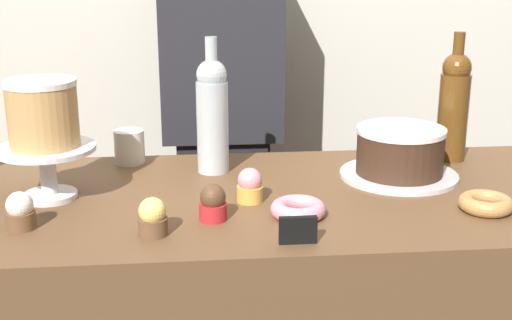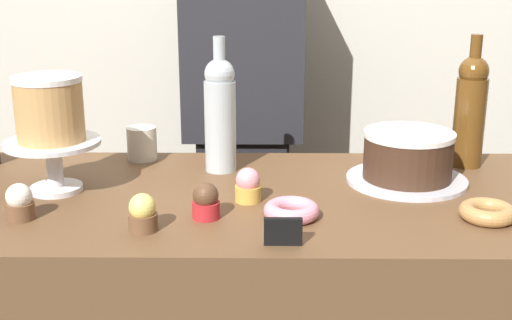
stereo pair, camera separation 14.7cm
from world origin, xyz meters
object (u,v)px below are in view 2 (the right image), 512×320
object	(u,v)px
price_sign_chalkboard	(283,232)
coffee_cup_ceramic	(142,143)
cupcake_strawberry	(248,186)
cupcake_chocolate	(206,202)
cake_stand_pedestal	(54,157)
white_layer_cake	(49,109)
wine_bottle_clear	(220,113)
cupcake_vanilla	(20,203)
donut_maple	(487,212)
wine_bottle_amber	(470,109)
chocolate_round_cake	(408,155)
barista_figure	(243,138)
donut_pink	(291,210)
cupcake_lemon	(143,213)

from	to	relation	value
price_sign_chalkboard	coffee_cup_ceramic	world-z (taller)	coffee_cup_ceramic
cupcake_strawberry	cupcake_chocolate	bearing A→B (deg)	-130.30
cake_stand_pedestal	white_layer_cake	bearing A→B (deg)	7.13
wine_bottle_clear	cupcake_strawberry	xyz separation A→B (m)	(0.07, -0.22, -0.11)
white_layer_cake	cupcake_vanilla	bearing A→B (deg)	-97.60
donut_maple	cupcake_vanilla	bearing A→B (deg)	-179.64
wine_bottle_amber	cake_stand_pedestal	bearing A→B (deg)	-168.27
wine_bottle_clear	wine_bottle_amber	size ratio (longest dim) A/B	1.00
wine_bottle_amber	cupcake_chocolate	world-z (taller)	wine_bottle_amber
cake_stand_pedestal	cupcake_vanilla	xyz separation A→B (m)	(-0.02, -0.17, -0.04)
wine_bottle_clear	chocolate_round_cake	bearing A→B (deg)	-11.13
wine_bottle_amber	white_layer_cake	bearing A→B (deg)	-168.27
cake_stand_pedestal	barista_figure	size ratio (longest dim) A/B	0.13
white_layer_cake	donut_maple	world-z (taller)	white_layer_cake
cupcake_chocolate	coffee_cup_ceramic	world-z (taller)	coffee_cup_ceramic
wine_bottle_clear	barista_figure	size ratio (longest dim) A/B	0.20
wine_bottle_clear	price_sign_chalkboard	size ratio (longest dim) A/B	4.65
donut_pink	price_sign_chalkboard	size ratio (longest dim) A/B	1.60
white_layer_cake	donut_pink	world-z (taller)	white_layer_cake
white_layer_cake	barista_figure	xyz separation A→B (m)	(0.40, 0.61, -0.23)
cupcake_strawberry	cupcake_chocolate	size ratio (longest dim) A/B	1.00
cupcake_lemon	white_layer_cake	bearing A→B (deg)	136.29
chocolate_round_cake	wine_bottle_amber	world-z (taller)	wine_bottle_amber
white_layer_cake	coffee_cup_ceramic	size ratio (longest dim) A/B	1.75
coffee_cup_ceramic	chocolate_round_cake	bearing A→B (deg)	-15.02
cupcake_chocolate	donut_maple	world-z (taller)	cupcake_chocolate
white_layer_cake	cupcake_chocolate	size ratio (longest dim) A/B	2.00
donut_pink	coffee_cup_ceramic	size ratio (longest dim) A/B	1.32
cupcake_lemon	cupcake_chocolate	xyz separation A→B (m)	(0.12, 0.07, 0.00)
white_layer_cake	coffee_cup_ceramic	xyz separation A→B (m)	(0.15, 0.24, -0.15)
cupcake_lemon	coffee_cup_ceramic	size ratio (longest dim) A/B	0.87
wine_bottle_clear	price_sign_chalkboard	world-z (taller)	wine_bottle_clear
cake_stand_pedestal	barista_figure	bearing A→B (deg)	56.74
wine_bottle_amber	cupcake_lemon	size ratio (longest dim) A/B	4.38
chocolate_round_cake	cupcake_lemon	xyz separation A→B (m)	(-0.56, -0.29, -0.03)
cake_stand_pedestal	wine_bottle_amber	bearing A→B (deg)	11.73
cupcake_lemon	cupcake_strawberry	size ratio (longest dim) A/B	1.00
cupcake_lemon	cupcake_chocolate	size ratio (longest dim) A/B	1.00
coffee_cup_ceramic	cupcake_strawberry	bearing A→B (deg)	-47.48
cupcake_lemon	donut_pink	xyz separation A→B (m)	(0.29, 0.07, -0.02)
cake_stand_pedestal	wine_bottle_clear	size ratio (longest dim) A/B	0.65
cupcake_lemon	donut_maple	distance (m)	0.68
barista_figure	cupcake_chocolate	bearing A→B (deg)	-93.92
price_sign_chalkboard	barista_figure	distance (m)	0.91
cupcake_chocolate	donut_pink	distance (m)	0.17
wine_bottle_amber	barista_figure	bearing A→B (deg)	144.24
cupcake_vanilla	cupcake_lemon	bearing A→B (deg)	-12.26
cupcake_strawberry	donut_pink	world-z (taller)	cupcake_strawberry
cupcake_strawberry	donut_pink	bearing A→B (deg)	-47.04
price_sign_chalkboard	barista_figure	world-z (taller)	barista_figure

